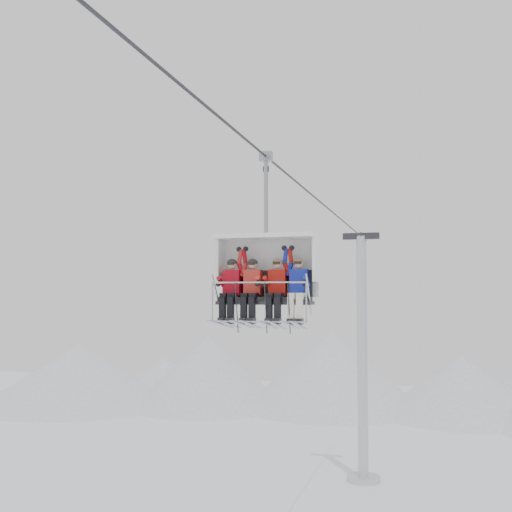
% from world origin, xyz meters
% --- Properties ---
extents(ridgeline, '(72.00, 21.00, 7.00)m').
position_xyz_m(ridgeline, '(-1.58, 42.05, 2.84)').
color(ridgeline, white).
rests_on(ridgeline, ground).
extents(lift_tower_right, '(2.00, 1.80, 13.48)m').
position_xyz_m(lift_tower_right, '(0.00, 22.00, 5.78)').
color(lift_tower_right, silver).
rests_on(lift_tower_right, ground).
extents(haul_cable, '(0.06, 50.00, 0.06)m').
position_xyz_m(haul_cable, '(0.00, 0.00, 13.30)').
color(haul_cable, '#2D2D32').
rests_on(haul_cable, lift_tower_left).
extents(chairlift_carrier, '(2.36, 1.17, 3.98)m').
position_xyz_m(chairlift_carrier, '(0.00, 1.01, 10.67)').
color(chairlift_carrier, black).
rests_on(chairlift_carrier, haul_cable).
extents(skier_far_left, '(0.40, 1.69, 1.61)m').
position_xyz_m(skier_far_left, '(-0.80, 0.71, 10.21)').
color(skier_far_left, '#AF0A19').
rests_on(skier_far_left, chairlift_carrier).
extents(skier_center_left, '(0.40, 1.69, 1.61)m').
position_xyz_m(skier_center_left, '(-0.30, 0.71, 10.20)').
color(skier_center_left, red).
rests_on(skier_center_left, chairlift_carrier).
extents(skier_center_right, '(0.40, 1.69, 1.61)m').
position_xyz_m(skier_center_right, '(0.30, 0.71, 10.21)').
color(skier_center_right, '#A7150D').
rests_on(skier_center_right, chairlift_carrier).
extents(skier_far_right, '(0.40, 1.69, 1.61)m').
position_xyz_m(skier_far_right, '(0.80, 0.71, 10.21)').
color(skier_far_right, '#1624A2').
rests_on(skier_far_right, chairlift_carrier).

